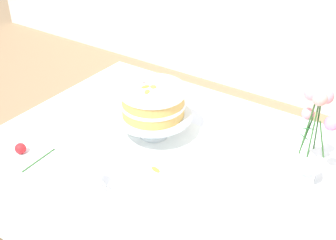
% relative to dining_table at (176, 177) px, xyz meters
% --- Properties ---
extents(dining_table, '(1.40, 1.00, 0.74)m').
position_rel_dining_table_xyz_m(dining_table, '(0.00, 0.00, 0.00)').
color(dining_table, white).
rests_on(dining_table, ground).
extents(linen_napkin, '(0.33, 0.33, 0.00)m').
position_rel_dining_table_xyz_m(linen_napkin, '(-0.15, 0.07, 0.09)').
color(linen_napkin, white).
rests_on(linen_napkin, dining_table).
extents(cake_stand, '(0.29, 0.29, 0.10)m').
position_rel_dining_table_xyz_m(cake_stand, '(-0.15, 0.07, 0.17)').
color(cake_stand, silver).
rests_on(cake_stand, linen_napkin).
extents(layer_cake, '(0.24, 0.24, 0.12)m').
position_rel_dining_table_xyz_m(layer_cake, '(-0.15, 0.07, 0.25)').
color(layer_cake, tan).
rests_on(layer_cake, cake_stand).
extents(flower_vase, '(0.12, 0.12, 0.36)m').
position_rel_dining_table_xyz_m(flower_vase, '(0.42, 0.13, 0.23)').
color(flower_vase, silver).
rests_on(flower_vase, dining_table).
extents(teacup, '(0.14, 0.14, 0.06)m').
position_rel_dining_table_xyz_m(teacup, '(-0.14, -0.29, 0.12)').
color(teacup, white).
rests_on(teacup, dining_table).
extents(fallen_rose, '(0.11, 0.16, 0.04)m').
position_rel_dining_table_xyz_m(fallen_rose, '(-0.48, -0.29, 0.11)').
color(fallen_rose, '#2D6028').
rests_on(fallen_rose, dining_table).
extents(loose_petal_0, '(0.04, 0.03, 0.01)m').
position_rel_dining_table_xyz_m(loose_petal_0, '(-0.02, -0.10, 0.09)').
color(loose_petal_0, orange).
rests_on(loose_petal_0, dining_table).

